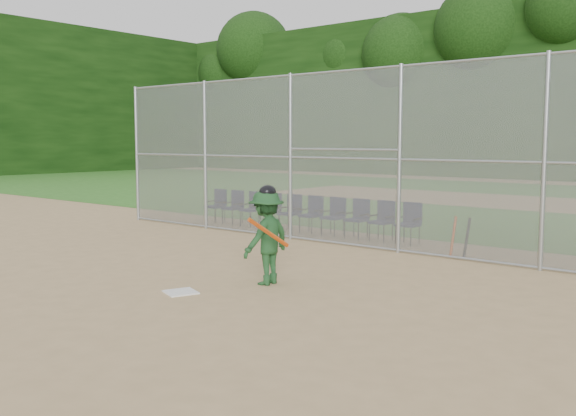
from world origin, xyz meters
The scene contains 18 objects.
ground centered at (0.00, 0.00, 0.00)m, with size 100.00×100.00×0.00m, color tan.
grass_strip centered at (0.00, 18.00, 0.01)m, with size 100.00×100.00×0.00m, color #2D6A1F.
dirt_patch_far centered at (0.00, 18.00, 0.01)m, with size 24.00×24.00×0.00m, color tan.
backstop_fence centered at (0.00, 5.00, 2.07)m, with size 16.09×0.09×4.00m.
treeline centered at (0.00, 20.00, 5.50)m, with size 81.00×60.00×11.00m.
home_plate centered at (0.22, -0.42, 0.01)m, with size 0.47×0.47×0.02m, color white.
batter_at_plate centered at (0.84, 0.92, 0.81)m, with size 0.86×1.29×1.67m.
spare_bats centered at (2.26, 5.32, 0.42)m, with size 0.36×0.30×0.84m.
chair_0 centered at (-5.85, 6.15, 0.48)m, with size 0.54×0.52×0.96m, color #10173D, non-canonical shape.
chair_1 centered at (-5.13, 6.15, 0.48)m, with size 0.54×0.52×0.96m, color #10173D, non-canonical shape.
chair_2 centered at (-4.42, 6.15, 0.48)m, with size 0.54×0.52×0.96m, color #10173D, non-canonical shape.
chair_3 centered at (-3.70, 6.15, 0.48)m, with size 0.54×0.52×0.96m, color #10173D, non-canonical shape.
chair_4 centered at (-2.99, 6.15, 0.48)m, with size 0.54×0.52×0.96m, color #10173D, non-canonical shape.
chair_5 centered at (-2.28, 6.15, 0.48)m, with size 0.54×0.52×0.96m, color #10173D, non-canonical shape.
chair_6 centered at (-1.56, 6.15, 0.48)m, with size 0.54×0.52×0.96m, color #10173D, non-canonical shape.
chair_7 centered at (-0.85, 6.15, 0.48)m, with size 0.54×0.52×0.96m, color #10173D, non-canonical shape.
chair_8 centered at (-0.13, 6.15, 0.48)m, with size 0.54×0.52×0.96m, color #10173D, non-canonical shape.
chair_9 centered at (0.58, 6.15, 0.48)m, with size 0.54×0.52×0.96m, color #10173D, non-canonical shape.
Camera 1 is at (7.88, -6.98, 2.40)m, focal length 40.00 mm.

